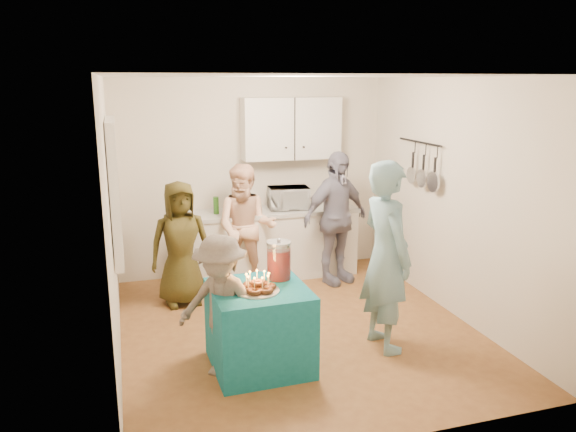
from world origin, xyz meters
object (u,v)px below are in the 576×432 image
object	(u,v)px
party_table	(259,327)
woman_back_left	(181,244)
child_near_left	(221,307)
woman_back_right	(336,218)
counter	(273,245)
woman_back_center	(246,228)
punch_jar	(279,261)
microwave	(288,198)
man_birthday	(386,256)

from	to	relation	value
party_table	woman_back_left	size ratio (longest dim) A/B	0.58
woman_back_left	child_near_left	world-z (taller)	woman_back_left
woman_back_left	woman_back_right	bearing A→B (deg)	-1.10
counter	woman_back_center	world-z (taller)	woman_back_center
punch_jar	microwave	bearing A→B (deg)	70.82
party_table	woman_back_center	xyz separation A→B (m)	(0.33, 1.97, 0.41)
woman_back_right	counter	bearing A→B (deg)	126.69
counter	child_near_left	xyz separation A→B (m)	(-1.13, -2.40, 0.22)
child_near_left	man_birthday	bearing A→B (deg)	43.64
counter	woman_back_left	bearing A→B (deg)	-154.00
counter	child_near_left	bearing A→B (deg)	-115.14
counter	child_near_left	size ratio (longest dim) A/B	1.71
microwave	woman_back_left	xyz separation A→B (m)	(-1.49, -0.62, -0.33)
party_table	child_near_left	distance (m)	0.45
party_table	punch_jar	size ratio (longest dim) A/B	2.50
woman_back_center	punch_jar	bearing A→B (deg)	-73.16
punch_jar	child_near_left	size ratio (longest dim) A/B	0.26
man_birthday	child_near_left	xyz separation A→B (m)	(-1.62, -0.09, -0.28)
party_table	woman_back_center	world-z (taller)	woman_back_center
child_near_left	counter	bearing A→B (deg)	105.15
counter	woman_back_right	world-z (taller)	woman_back_right
counter	man_birthday	bearing A→B (deg)	-78.06
punch_jar	woman_back_right	xyz separation A→B (m)	(1.24, 1.70, -0.08)
party_table	woman_back_right	xyz separation A→B (m)	(1.48, 1.88, 0.47)
woman_back_left	woman_back_center	size ratio (longest dim) A/B	0.92
party_table	man_birthday	size ratio (longest dim) A/B	0.46
man_birthday	woman_back_left	world-z (taller)	man_birthday
punch_jar	woman_back_center	size ratio (longest dim) A/B	0.21
punch_jar	child_near_left	distance (m)	0.70
microwave	woman_back_center	size ratio (longest dim) A/B	0.33
man_birthday	woman_back_right	world-z (taller)	man_birthday
woman_back_center	woman_back_right	xyz separation A→B (m)	(1.15, -0.09, 0.06)
man_birthday	child_near_left	distance (m)	1.64
microwave	woman_back_right	bearing A→B (deg)	-38.09
microwave	punch_jar	distance (m)	2.29
party_table	counter	bearing A→B (deg)	71.73
microwave	woman_back_left	world-z (taller)	woman_back_left
child_near_left	punch_jar	bearing A→B (deg)	62.23
woman_back_left	man_birthday	bearing A→B (deg)	-49.40
man_birthday	woman_back_right	size ratio (longest dim) A/B	1.09
woman_back_center	woman_back_right	size ratio (longest dim) A/B	0.93
party_table	woman_back_right	world-z (taller)	woman_back_right
microwave	party_table	bearing A→B (deg)	-107.37
punch_jar	woman_back_left	world-z (taller)	woman_back_left
punch_jar	party_table	bearing A→B (deg)	-142.80
woman_back_right	child_near_left	distance (m)	2.67
punch_jar	woman_back_center	world-z (taller)	woman_back_center
counter	child_near_left	world-z (taller)	child_near_left
counter	woman_back_center	distance (m)	0.68
microwave	man_birthday	size ratio (longest dim) A/B	0.28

